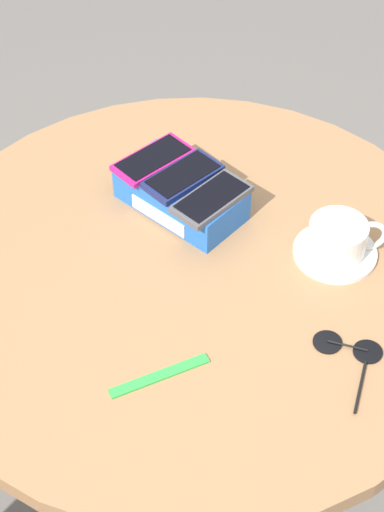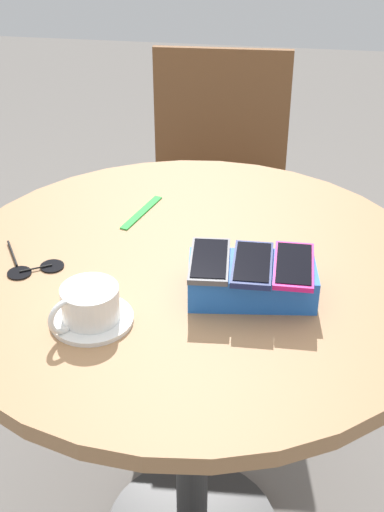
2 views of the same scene
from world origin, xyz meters
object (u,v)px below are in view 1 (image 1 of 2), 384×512
(saucer, at_px, (335,252))
(lanyard_strap, at_px, (160,376))
(round_table, at_px, (192,319))
(coffee_cup, at_px, (339,238))
(phone_box, at_px, (181,194))
(phone_magenta, at_px, (153,159))
(phone_navy, at_px, (183,176))
(sunglasses, at_px, (349,351))
(phone_gray, at_px, (212,199))

(saucer, relative_size, lanyard_strap, 0.90)
(round_table, xyz_separation_m, coffee_cup, (0.14, 0.18, 0.17))
(phone_box, relative_size, phone_magenta, 1.62)
(saucer, xyz_separation_m, coffee_cup, (0.00, 0.00, 0.03))
(round_table, distance_m, lanyard_strap, 0.26)
(phone_navy, bearing_deg, saucer, 22.53)
(phone_navy, xyz_separation_m, lanyard_strap, (0.24, -0.26, -0.06))
(sunglasses, bearing_deg, saucer, 136.93)
(sunglasses, bearing_deg, phone_navy, 175.40)
(phone_box, xyz_separation_m, sunglasses, (0.39, -0.03, -0.03))
(phone_magenta, height_order, sunglasses, phone_magenta)
(phone_gray, bearing_deg, phone_magenta, -177.95)
(lanyard_strap, height_order, sunglasses, sunglasses)
(phone_box, bearing_deg, phone_navy, 90.26)
(phone_box, xyz_separation_m, phone_gray, (0.07, 0.00, 0.03))
(phone_gray, height_order, lanyard_strap, phone_gray)
(phone_box, distance_m, coffee_cup, 0.27)
(coffee_cup, relative_size, sunglasses, 0.87)
(round_table, height_order, phone_magenta, phone_magenta)
(phone_gray, distance_m, lanyard_strap, 0.31)
(saucer, relative_size, coffee_cup, 1.18)
(saucer, bearing_deg, phone_box, -156.41)
(phone_gray, height_order, sunglasses, phone_gray)
(phone_box, bearing_deg, round_table, -34.31)
(saucer, bearing_deg, phone_magenta, -160.80)
(phone_navy, relative_size, lanyard_strap, 0.89)
(saucer, height_order, lanyard_strap, saucer)
(phone_gray, height_order, coffee_cup, phone_gray)
(saucer, xyz_separation_m, sunglasses, (0.14, -0.13, -0.00))
(phone_navy, bearing_deg, lanyard_strap, -47.29)
(lanyard_strap, bearing_deg, phone_navy, 132.71)
(phone_magenta, relative_size, sunglasses, 1.05)
(round_table, bearing_deg, phone_gray, 117.02)
(coffee_cup, xyz_separation_m, lanyard_strap, (-0.01, -0.36, -0.04))
(round_table, bearing_deg, phone_navy, 143.83)
(phone_gray, bearing_deg, round_table, -62.98)
(phone_magenta, bearing_deg, phone_box, 1.25)
(phone_box, distance_m, lanyard_strap, 0.35)
(sunglasses, bearing_deg, phone_gray, 174.73)
(sunglasses, bearing_deg, phone_magenta, 176.93)
(lanyard_strap, bearing_deg, phone_gray, 123.24)
(round_table, distance_m, saucer, 0.26)
(phone_box, bearing_deg, phone_magenta, -178.75)
(phone_gray, bearing_deg, sunglasses, -5.27)
(phone_box, relative_size, phone_navy, 1.67)
(lanyard_strap, distance_m, sunglasses, 0.27)
(phone_gray, distance_m, saucer, 0.21)
(sunglasses, bearing_deg, phone_box, 176.19)
(saucer, bearing_deg, phone_navy, -157.47)
(phone_magenta, distance_m, phone_gray, 0.14)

